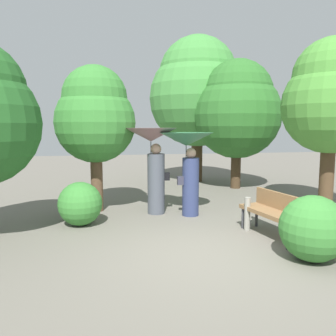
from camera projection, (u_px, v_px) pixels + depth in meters
The scene contains 11 objects.
ground_plane at pixel (202, 252), 5.74m from camera, with size 40.00×40.00×0.00m, color #6B665B.
person_left at pixel (153, 152), 8.07m from camera, with size 1.24×1.24×2.07m.
person_right at pixel (188, 154), 7.89m from camera, with size 1.26×1.26×1.97m.
park_bench at pixel (275, 210), 6.49m from camera, with size 0.78×1.57×0.83m.
tree_near_left at pixel (95, 115), 8.23m from camera, with size 1.97×1.97×3.58m.
tree_near_right at pixel (237, 108), 11.33m from camera, with size 2.92×2.92×4.32m.
tree_mid_right at pixel (331, 97), 8.25m from camera, with size 2.35×2.35×4.25m.
tree_far_back at pixel (198, 91), 12.67m from camera, with size 3.62×3.62×5.44m.
bush_path_left at pixel (80, 204), 7.22m from camera, with size 0.94×0.94×0.94m, color #387F33.
bush_path_right at pixel (313, 228), 5.30m from camera, with size 1.04×1.04×1.04m, color #387F33.
path_marker_post at pixel (247, 214), 6.88m from camera, with size 0.12×0.12×0.68m, color gray.
Camera 1 is at (-1.59, -5.32, 2.11)m, focal length 36.23 mm.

